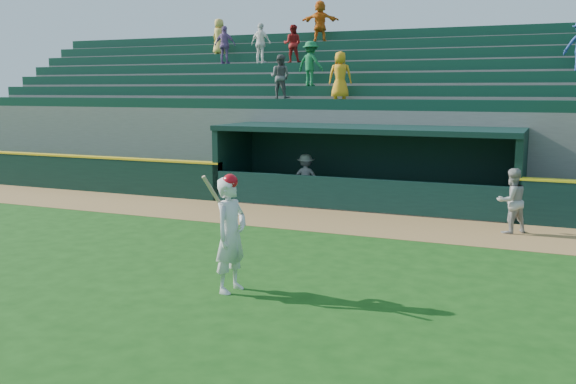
# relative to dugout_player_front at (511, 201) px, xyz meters

# --- Properties ---
(ground) EXTENTS (120.00, 120.00, 0.00)m
(ground) POSITION_rel_dugout_player_front_xyz_m (-4.55, -5.24, -0.82)
(ground) COLOR #174411
(ground) RESTS_ON ground
(warning_track) EXTENTS (40.00, 3.00, 0.01)m
(warning_track) POSITION_rel_dugout_player_front_xyz_m (-4.55, -0.34, -0.82)
(warning_track) COLOR olive
(warning_track) RESTS_ON ground
(field_wall_left) EXTENTS (15.50, 0.30, 1.20)m
(field_wall_left) POSITION_rel_dugout_player_front_xyz_m (-16.80, 1.31, -0.22)
(field_wall_left) COLOR black
(field_wall_left) RESTS_ON ground
(wall_stripe_left) EXTENTS (15.50, 0.32, 0.06)m
(wall_stripe_left) POSITION_rel_dugout_player_front_xyz_m (-16.80, 1.31, 0.41)
(wall_stripe_left) COLOR yellow
(wall_stripe_left) RESTS_ON field_wall_left
(dugout_player_front) EXTENTS (1.01, 0.99, 1.65)m
(dugout_player_front) POSITION_rel_dugout_player_front_xyz_m (0.00, 0.00, 0.00)
(dugout_player_front) COLOR #9C9C97
(dugout_player_front) RESTS_ON ground
(dugout_player_inside) EXTENTS (1.10, 0.83, 1.51)m
(dugout_player_inside) POSITION_rel_dugout_player_front_xyz_m (-6.58, 2.59, -0.07)
(dugout_player_inside) COLOR #A3A49E
(dugout_player_inside) RESTS_ON ground
(dugout) EXTENTS (9.40, 2.80, 2.46)m
(dugout) POSITION_rel_dugout_player_front_xyz_m (-4.55, 2.76, 0.53)
(dugout) COLOR slate
(dugout) RESTS_ON ground
(stands) EXTENTS (34.50, 6.27, 7.17)m
(stands) POSITION_rel_dugout_player_front_xyz_m (-4.54, 7.32, 1.58)
(stands) COLOR slate
(stands) RESTS_ON ground
(batter_at_plate) EXTENTS (0.62, 0.86, 2.14)m
(batter_at_plate) POSITION_rel_dugout_player_front_xyz_m (-4.24, -6.96, 0.23)
(batter_at_plate) COLOR silver
(batter_at_plate) RESTS_ON ground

